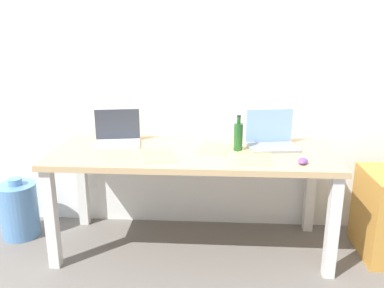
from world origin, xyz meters
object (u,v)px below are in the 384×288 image
(laptop_right, at_px, (271,139))
(computer_mouse, at_px, (303,161))
(desk, at_px, (192,164))
(water_cooler_jug, at_px, (19,210))
(laptop_left, at_px, (117,137))
(beer_bottle, at_px, (238,136))

(laptop_right, relative_size, computer_mouse, 3.66)
(desk, bearing_deg, laptop_right, 13.68)
(water_cooler_jug, bearing_deg, laptop_left, 4.44)
(desk, distance_m, computer_mouse, 0.74)
(laptop_right, height_order, beer_bottle, laptop_right)
(laptop_left, height_order, computer_mouse, laptop_left)
(beer_bottle, bearing_deg, desk, -173.00)
(desk, relative_size, laptop_left, 5.36)
(desk, relative_size, computer_mouse, 19.06)
(desk, xyz_separation_m, laptop_right, (0.55, 0.13, 0.15))
(desk, height_order, computer_mouse, computer_mouse)
(desk, bearing_deg, laptop_left, 165.16)
(laptop_right, bearing_deg, laptop_left, 179.39)
(desk, xyz_separation_m, water_cooler_jug, (-1.32, 0.09, -0.43))
(laptop_left, distance_m, water_cooler_jug, 0.96)
(laptop_left, distance_m, laptop_right, 1.10)
(beer_bottle, height_order, water_cooler_jug, beer_bottle)
(water_cooler_jug, bearing_deg, computer_mouse, -8.58)
(laptop_right, distance_m, water_cooler_jug, 1.96)
(laptop_right, xyz_separation_m, beer_bottle, (-0.24, -0.10, 0.04))
(laptop_left, distance_m, beer_bottle, 0.87)
(laptop_left, bearing_deg, computer_mouse, -16.29)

